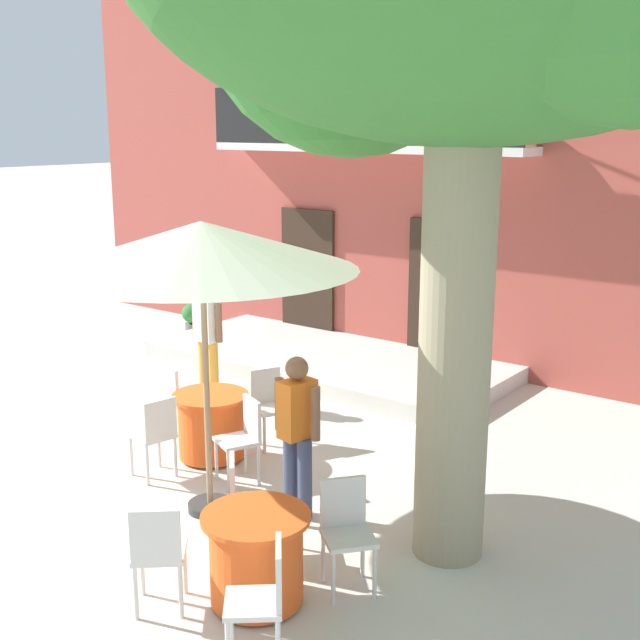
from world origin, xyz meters
TOP-DOWN VIEW (x-y plane):
  - ground_plane at (0.00, 0.00)m, footprint 120.00×120.00m
  - building_facade at (-0.88, 6.99)m, footprint 13.00×5.09m
  - entrance_step_platform at (-0.88, 3.77)m, footprint 5.58×2.47m
  - cafe_table_near_tree at (0.19, 0.20)m, footprint 0.86×0.86m
  - cafe_chair_near_tree_0 at (0.90, -0.03)m, footprint 0.53×0.53m
  - cafe_chair_near_tree_1 at (0.43, 0.91)m, footprint 0.53×0.53m
  - cafe_chair_near_tree_2 at (-0.54, 0.41)m, footprint 0.52×0.52m
  - cafe_chair_near_tree_3 at (0.12, -0.55)m, footprint 0.47×0.47m
  - cafe_table_middle at (2.53, -1.66)m, footprint 0.86×0.86m
  - cafe_chair_middle_0 at (3.07, -2.18)m, footprint 0.56×0.56m
  - cafe_chair_middle_1 at (2.94, -1.03)m, footprint 0.56×0.56m
  - cafe_chair_middle_2 at (1.96, -1.16)m, footprint 0.57×0.57m
  - cafe_chair_middle_3 at (2.02, -2.21)m, footprint 0.56×0.56m
  - cafe_umbrella at (1.09, -0.74)m, footprint 2.90×2.90m
  - ground_planter_left at (-4.02, 3.99)m, footprint 0.43×0.43m
  - pedestrian_near_entrance at (-1.22, 1.57)m, footprint 0.53×0.26m
  - pedestrian_mid_plaza at (1.85, -0.30)m, footprint 0.53×0.37m

SIDE VIEW (x-z plane):
  - ground_plane at x=0.00m, z-range 0.00..0.00m
  - entrance_step_platform at x=-0.88m, z-range 0.00..0.25m
  - ground_planter_left at x=-4.02m, z-range 0.03..0.62m
  - cafe_table_near_tree at x=0.19m, z-range 0.01..0.77m
  - cafe_table_middle at x=2.53m, z-range 0.01..0.77m
  - cafe_chair_near_tree_0 at x=0.90m, z-range 0.07..0.98m
  - cafe_chair_near_tree_1 at x=0.43m, z-range 0.07..0.98m
  - cafe_chair_near_tree_2 at x=-0.54m, z-range 0.07..0.98m
  - cafe_chair_near_tree_3 at x=0.12m, z-range 0.07..0.98m
  - cafe_chair_middle_0 at x=3.07m, z-range 0.07..0.98m
  - cafe_chair_middle_1 at x=2.94m, z-range 0.07..0.98m
  - cafe_chair_middle_2 at x=1.96m, z-range 0.07..0.98m
  - cafe_chair_middle_3 at x=2.02m, z-range 0.07..0.98m
  - pedestrian_mid_plaza at x=1.85m, z-range 0.10..1.70m
  - pedestrian_near_entrance at x=-1.22m, z-range 0.11..1.76m
  - cafe_umbrella at x=1.09m, z-range 1.19..4.04m
  - building_facade at x=-0.88m, z-range 0.00..7.50m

